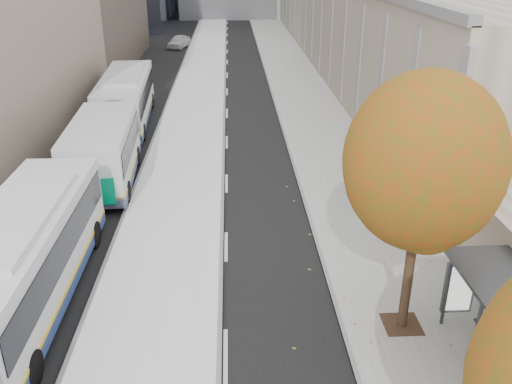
{
  "coord_description": "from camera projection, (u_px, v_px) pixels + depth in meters",
  "views": [
    {
      "loc": [
        -1.36,
        0.15,
        10.35
      ],
      "look_at": [
        -0.54,
        17.43,
        2.5
      ],
      "focal_mm": 38.0,
      "sensor_mm": 36.0,
      "label": 1
    }
  ],
  "objects": [
    {
      "name": "bus_platform",
      "position": [
        193.0,
        117.0,
        35.83
      ],
      "size": [
        4.25,
        150.0,
        0.15
      ],
      "primitive_type": "cube",
      "color": "silver",
      "rests_on": "ground"
    },
    {
      "name": "sidewalk",
      "position": [
        313.0,
        116.0,
        36.19
      ],
      "size": [
        4.75,
        150.0,
        0.08
      ],
      "primitive_type": "cube",
      "color": "gray",
      "rests_on": "ground"
    },
    {
      "name": "building_tan",
      "position": [
        378.0,
        8.0,
        61.42
      ],
      "size": [
        18.0,
        92.0,
        8.0
      ],
      "primitive_type": "cube",
      "color": "gray",
      "rests_on": "ground"
    },
    {
      "name": "tree_c",
      "position": [
        424.0,
        163.0,
        14.01
      ],
      "size": [
        4.2,
        4.2,
        7.28
      ],
      "color": "black",
      "rests_on": "sidewalk"
    },
    {
      "name": "bus_far",
      "position": [
        118.0,
        117.0,
        30.3
      ],
      "size": [
        3.75,
        18.48,
        3.06
      ],
      "rotation": [
        0.0,
        0.0,
        0.06
      ],
      "color": "silver",
      "rests_on": "ground"
    },
    {
      "name": "distant_car",
      "position": [
        179.0,
        42.0,
        60.4
      ],
      "size": [
        2.69,
        4.39,
        1.4
      ],
      "primitive_type": "imported",
      "rotation": [
        0.0,
        0.0,
        -0.27
      ],
      "color": "silver",
      "rests_on": "ground"
    }
  ]
}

